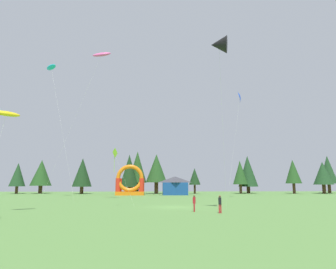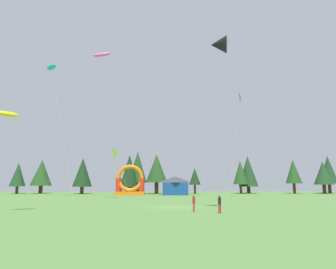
{
  "view_description": "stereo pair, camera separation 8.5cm",
  "coord_description": "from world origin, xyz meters",
  "px_view_note": "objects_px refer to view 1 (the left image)",
  "views": [
    {
      "loc": [
        -2.3,
        -35.26,
        2.79
      ],
      "look_at": [
        0.0,
        14.66,
        10.7
      ],
      "focal_mm": 32.4,
      "sensor_mm": 36.0,
      "label": 1
    },
    {
      "loc": [
        -2.22,
        -35.26,
        2.79
      ],
      "look_at": [
        0.0,
        14.66,
        10.7
      ],
      "focal_mm": 32.4,
      "sensor_mm": 36.0,
      "label": 2
    }
  ],
  "objects_px": {
    "kite_black_delta": "(219,45)",
    "person_midfield": "(194,202)",
    "kite_yellow_parafoil": "(6,114)",
    "kite_cyan_parafoil": "(51,67)",
    "festival_tent": "(175,186)",
    "inflatable_blue_arch": "(130,184)",
    "kite_blue_diamond": "(240,97)",
    "kite_lime_diamond": "(114,154)",
    "kite_pink_parafoil": "(102,55)",
    "person_left_edge": "(220,202)"
  },
  "relations": [
    {
      "from": "kite_black_delta",
      "to": "person_midfield",
      "type": "bearing_deg",
      "value": 158.66
    },
    {
      "from": "kite_black_delta",
      "to": "person_midfield",
      "type": "xyz_separation_m",
      "value": [
        -2.61,
        1.02,
        -15.67
      ]
    },
    {
      "from": "kite_black_delta",
      "to": "kite_yellow_parafoil",
      "type": "bearing_deg",
      "value": -179.34
    },
    {
      "from": "kite_black_delta",
      "to": "kite_yellow_parafoil",
      "type": "distance_m",
      "value": 21.72
    },
    {
      "from": "kite_cyan_parafoil",
      "to": "festival_tent",
      "type": "bearing_deg",
      "value": 30.11
    },
    {
      "from": "kite_black_delta",
      "to": "kite_cyan_parafoil",
      "type": "relative_size",
      "value": 0.72
    },
    {
      "from": "kite_yellow_parafoil",
      "to": "person_midfield",
      "type": "distance_m",
      "value": 19.64
    },
    {
      "from": "kite_cyan_parafoil",
      "to": "inflatable_blue_arch",
      "type": "distance_m",
      "value": 28.97
    },
    {
      "from": "kite_black_delta",
      "to": "person_midfield",
      "type": "height_order",
      "value": "kite_black_delta"
    },
    {
      "from": "kite_blue_diamond",
      "to": "person_midfield",
      "type": "relative_size",
      "value": 11.74
    },
    {
      "from": "kite_lime_diamond",
      "to": "festival_tent",
      "type": "bearing_deg",
      "value": 73.96
    },
    {
      "from": "kite_pink_parafoil",
      "to": "kite_blue_diamond",
      "type": "xyz_separation_m",
      "value": [
        23.79,
        5.61,
        -5.01
      ]
    },
    {
      "from": "kite_yellow_parafoil",
      "to": "person_left_edge",
      "type": "height_order",
      "value": "kite_yellow_parafoil"
    },
    {
      "from": "kite_black_delta",
      "to": "person_left_edge",
      "type": "height_order",
      "value": "kite_black_delta"
    },
    {
      "from": "kite_yellow_parafoil",
      "to": "festival_tent",
      "type": "height_order",
      "value": "kite_yellow_parafoil"
    },
    {
      "from": "kite_pink_parafoil",
      "to": "festival_tent",
      "type": "distance_m",
      "value": 33.42
    },
    {
      "from": "kite_black_delta",
      "to": "person_midfield",
      "type": "relative_size",
      "value": 11.06
    },
    {
      "from": "person_midfield",
      "to": "kite_cyan_parafoil",
      "type": "bearing_deg",
      "value": 39.38
    },
    {
      "from": "kite_blue_diamond",
      "to": "person_left_edge",
      "type": "distance_m",
      "value": 30.36
    },
    {
      "from": "festival_tent",
      "to": "person_midfield",
      "type": "bearing_deg",
      "value": -91.27
    },
    {
      "from": "person_left_edge",
      "to": "inflatable_blue_arch",
      "type": "xyz_separation_m",
      "value": [
        -11.34,
        39.77,
        1.42
      ]
    },
    {
      "from": "kite_lime_diamond",
      "to": "kite_yellow_parafoil",
      "type": "relative_size",
      "value": 0.69
    },
    {
      "from": "kite_lime_diamond",
      "to": "inflatable_blue_arch",
      "type": "relative_size",
      "value": 0.99
    },
    {
      "from": "kite_yellow_parafoil",
      "to": "kite_blue_diamond",
      "type": "height_order",
      "value": "kite_blue_diamond"
    },
    {
      "from": "kite_black_delta",
      "to": "kite_blue_diamond",
      "type": "height_order",
      "value": "kite_blue_diamond"
    },
    {
      "from": "person_midfield",
      "to": "kite_blue_diamond",
      "type": "bearing_deg",
      "value": -30.95
    },
    {
      "from": "kite_pink_parafoil",
      "to": "kite_blue_diamond",
      "type": "relative_size",
      "value": 1.27
    },
    {
      "from": "kite_lime_diamond",
      "to": "kite_yellow_parafoil",
      "type": "bearing_deg",
      "value": -141.64
    },
    {
      "from": "kite_cyan_parafoil",
      "to": "person_midfield",
      "type": "relative_size",
      "value": 15.44
    },
    {
      "from": "kite_yellow_parafoil",
      "to": "person_left_edge",
      "type": "bearing_deg",
      "value": -0.63
    },
    {
      "from": "kite_lime_diamond",
      "to": "kite_yellow_parafoil",
      "type": "distance_m",
      "value": 12.14
    },
    {
      "from": "kite_black_delta",
      "to": "person_left_edge",
      "type": "bearing_deg",
      "value": -132.74
    },
    {
      "from": "kite_black_delta",
      "to": "festival_tent",
      "type": "distance_m",
      "value": 42.52
    },
    {
      "from": "kite_blue_diamond",
      "to": "festival_tent",
      "type": "bearing_deg",
      "value": 121.98
    },
    {
      "from": "kite_pink_parafoil",
      "to": "kite_cyan_parafoil",
      "type": "height_order",
      "value": "kite_cyan_parafoil"
    },
    {
      "from": "kite_blue_diamond",
      "to": "kite_cyan_parafoil",
      "type": "bearing_deg",
      "value": 175.05
    },
    {
      "from": "person_midfield",
      "to": "festival_tent",
      "type": "distance_m",
      "value": 38.92
    },
    {
      "from": "person_midfield",
      "to": "kite_pink_parafoil",
      "type": "bearing_deg",
      "value": 33.6
    },
    {
      "from": "kite_pink_parafoil",
      "to": "person_left_edge",
      "type": "relative_size",
      "value": 14.56
    },
    {
      "from": "person_left_edge",
      "to": "festival_tent",
      "type": "distance_m",
      "value": 40.41
    },
    {
      "from": "kite_cyan_parafoil",
      "to": "festival_tent",
      "type": "relative_size",
      "value": 4.42
    },
    {
      "from": "person_midfield",
      "to": "kite_yellow_parafoil",
      "type": "bearing_deg",
      "value": 90.56
    },
    {
      "from": "kite_black_delta",
      "to": "kite_pink_parafoil",
      "type": "bearing_deg",
      "value": 130.73
    },
    {
      "from": "person_left_edge",
      "to": "kite_cyan_parafoil",
      "type": "bearing_deg",
      "value": -56.93
    },
    {
      "from": "festival_tent",
      "to": "person_left_edge",
      "type": "bearing_deg",
      "value": -88.12
    },
    {
      "from": "kite_black_delta",
      "to": "kite_blue_diamond",
      "type": "xyz_separation_m",
      "value": [
        8.82,
        22.99,
        1.27
      ]
    },
    {
      "from": "kite_blue_diamond",
      "to": "person_midfield",
      "type": "bearing_deg",
      "value": -117.48
    },
    {
      "from": "person_left_edge",
      "to": "kite_lime_diamond",
      "type": "bearing_deg",
      "value": -45.61
    },
    {
      "from": "inflatable_blue_arch",
      "to": "kite_pink_parafoil",
      "type": "bearing_deg",
      "value": -98.31
    },
    {
      "from": "kite_pink_parafoil",
      "to": "kite_yellow_parafoil",
      "type": "height_order",
      "value": "kite_pink_parafoil"
    }
  ]
}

